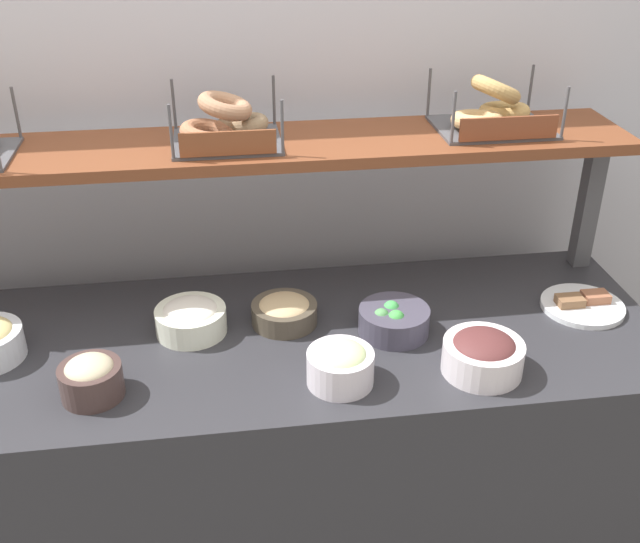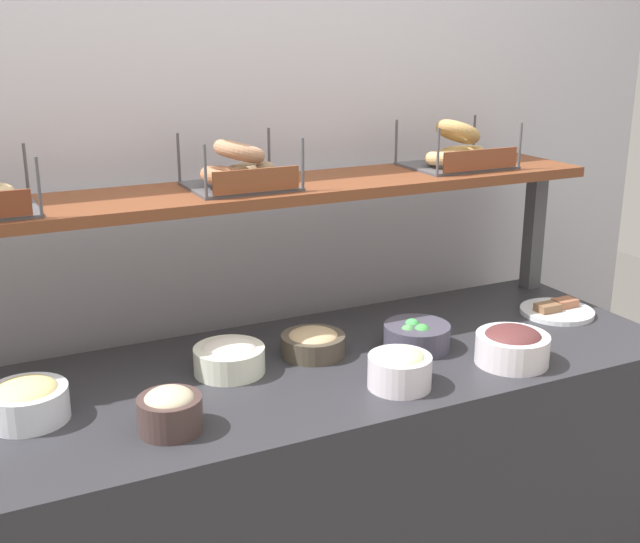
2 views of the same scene
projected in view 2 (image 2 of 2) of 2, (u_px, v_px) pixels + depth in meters
name	position (u px, v px, depth m)	size (l,w,h in m)	color
back_wall	(213.00, 197.00, 2.43)	(3.35, 0.06, 2.40)	silver
deli_counter	(290.00, 513.00, 2.19)	(2.15, 0.70, 0.85)	#2D2D33
shelf_riser_right	(534.00, 229.00, 2.66)	(0.05, 0.05, 0.40)	#4C4C51
upper_shelf	(246.00, 193.00, 2.17)	(2.11, 0.32, 0.03)	brown
bowl_scallion_spread	(400.00, 368.00, 1.95)	(0.16, 0.16, 0.10)	white
bowl_chocolate_spread	(512.00, 345.00, 2.09)	(0.19, 0.19, 0.10)	white
bowl_cream_cheese	(229.00, 357.00, 2.04)	(0.18, 0.18, 0.09)	white
bowl_veggie_mix	(417.00, 336.00, 2.19)	(0.18, 0.18, 0.08)	#474354
bowl_hummus	(313.00, 342.00, 2.15)	(0.17, 0.17, 0.07)	#4F4538
bowl_egg_salad	(27.00, 400.00, 1.79)	(0.18, 0.18, 0.10)	white
bowl_tuna_salad	(170.00, 410.00, 1.74)	(0.14, 0.14, 0.10)	#493533
serving_plate_white	(557.00, 310.00, 2.46)	(0.22, 0.22, 0.04)	white
bagel_basket_everything	(240.00, 170.00, 2.14)	(0.28, 0.26, 0.14)	#4C4C51
bagel_basket_sesame	(457.00, 151.00, 2.45)	(0.31, 0.25, 0.16)	#4C4C51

